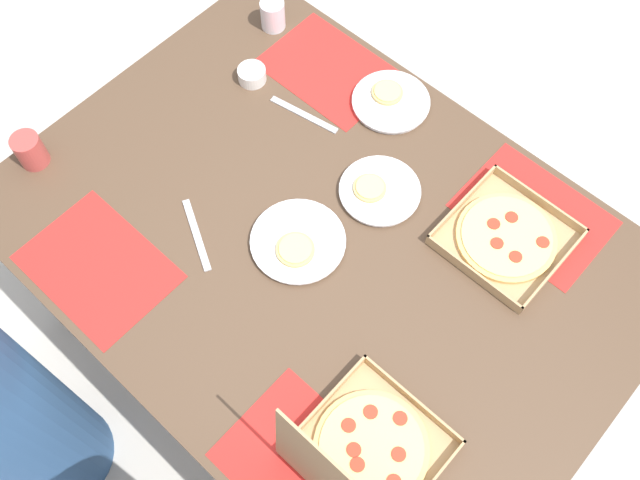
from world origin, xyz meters
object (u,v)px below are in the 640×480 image
(plate_near_right, at_px, (390,101))
(cup_spare, at_px, (273,15))
(pizza_box_edge_far, at_px, (506,237))
(plate_far_left, at_px, (298,242))
(plate_far_right, at_px, (379,191))
(condiment_bowl, at_px, (252,75))
(pizza_box_center, at_px, (363,455))
(cup_clear_left, at_px, (30,150))

(plate_near_right, height_order, cup_spare, cup_spare)
(pizza_box_edge_far, bearing_deg, plate_far_left, 43.87)
(plate_near_right, bearing_deg, pizza_box_edge_far, 164.54)
(plate_far_left, xyz_separation_m, cup_spare, (0.55, -0.48, 0.03))
(plate_far_left, xyz_separation_m, plate_far_right, (-0.05, -0.25, 0.00))
(cup_spare, distance_m, condiment_bowl, 0.21)
(pizza_box_center, relative_size, plate_near_right, 1.48)
(plate_far_left, distance_m, condiment_bowl, 0.54)
(plate_far_right, height_order, cup_clear_left, cup_clear_left)
(condiment_bowl, bearing_deg, cup_clear_left, 68.51)
(pizza_box_edge_far, xyz_separation_m, plate_far_right, (0.32, 0.11, -0.00))
(condiment_bowl, bearing_deg, pizza_box_center, 147.52)
(plate_near_right, relative_size, cup_spare, 2.45)
(cup_spare, bearing_deg, plate_far_left, 138.90)
(cup_spare, height_order, cup_clear_left, cup_clear_left)
(pizza_box_edge_far, height_order, cup_spare, cup_spare)
(plate_near_right, distance_m, condiment_bowl, 0.39)
(pizza_box_edge_far, relative_size, plate_far_right, 1.35)
(pizza_box_edge_far, xyz_separation_m, plate_far_left, (0.37, 0.36, -0.00))
(plate_far_right, relative_size, cup_spare, 2.40)
(pizza_box_edge_far, distance_m, cup_spare, 0.93)
(pizza_box_center, bearing_deg, plate_near_right, -53.78)
(pizza_box_center, bearing_deg, plate_far_left, -31.94)
(plate_far_right, distance_m, condiment_bowl, 0.50)
(plate_far_right, distance_m, cup_clear_left, 0.90)
(plate_far_right, xyz_separation_m, plate_near_right, (0.16, -0.24, -0.00))
(plate_far_right, bearing_deg, condiment_bowl, -5.19)
(plate_far_left, height_order, plate_near_right, same)
(pizza_box_center, distance_m, plate_far_left, 0.54)
(plate_far_left, height_order, plate_far_right, same)
(pizza_box_center, xyz_separation_m, cup_clear_left, (1.13, 0.00, -0.00))
(cup_clear_left, height_order, condiment_bowl, cup_clear_left)
(cup_clear_left, distance_m, condiment_bowl, 0.62)
(cup_spare, xyz_separation_m, condiment_bowl, (-0.10, 0.18, -0.02))
(pizza_box_center, xyz_separation_m, cup_spare, (1.00, -0.76, -0.01))
(cup_clear_left, bearing_deg, condiment_bowl, -111.49)
(cup_clear_left, bearing_deg, cup_spare, -99.70)
(pizza_box_edge_far, relative_size, cup_clear_left, 3.07)
(plate_near_right, bearing_deg, plate_far_right, 123.92)
(cup_spare, distance_m, cup_clear_left, 0.77)
(pizza_box_center, bearing_deg, cup_spare, -37.22)
(pizza_box_edge_far, height_order, plate_far_right, pizza_box_edge_far)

